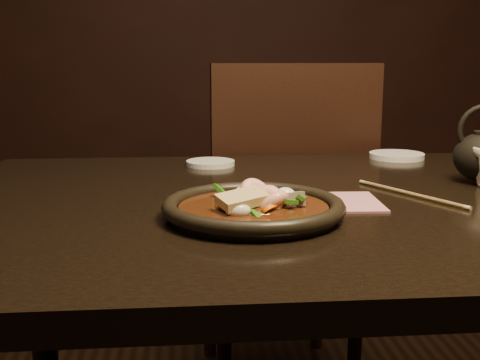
{
  "coord_description": "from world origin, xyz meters",
  "views": [
    {
      "loc": [
        -0.37,
        -0.99,
        0.98
      ],
      "look_at": [
        -0.29,
        -0.09,
        0.8
      ],
      "focal_mm": 45.0,
      "sensor_mm": 36.0,
      "label": 1
    }
  ],
  "objects": [
    {
      "name": "chopsticks",
      "position": [
        0.01,
        -0.01,
        0.75
      ],
      "size": [
        0.12,
        0.22,
        0.01
      ],
      "rotation": [
        0.0,
        0.0,
        0.47
      ],
      "color": "tan",
      "rests_on": "table"
    },
    {
      "name": "plate",
      "position": [
        -0.28,
        -0.13,
        0.76
      ],
      "size": [
        0.27,
        0.27,
        0.03
      ],
      "color": "black",
      "rests_on": "table"
    },
    {
      "name": "stirfry",
      "position": [
        -0.27,
        -0.13,
        0.77
      ],
      "size": [
        0.15,
        0.14,
        0.06
      ],
      "color": "#361909",
      "rests_on": "plate"
    },
    {
      "name": "napkin",
      "position": [
        -0.13,
        -0.05,
        0.75
      ],
      "size": [
        0.15,
        0.15,
        0.0
      ],
      "primitive_type": "cube",
      "rotation": [
        0.0,
        0.0,
        -0.05
      ],
      "color": "#B06C79",
      "rests_on": "table"
    },
    {
      "name": "saucer_right",
      "position": [
        0.12,
        0.38,
        0.76
      ],
      "size": [
        0.13,
        0.13,
        0.01
      ],
      "primitive_type": "cylinder",
      "color": "white",
      "rests_on": "table"
    },
    {
      "name": "saucer_left",
      "position": [
        -0.32,
        0.32,
        0.76
      ],
      "size": [
        0.11,
        0.11,
        0.01
      ],
      "primitive_type": "cylinder",
      "color": "white",
      "rests_on": "table"
    },
    {
      "name": "chair",
      "position": [
        -0.1,
        0.64,
        0.53
      ],
      "size": [
        0.49,
        0.49,
        0.97
      ],
      "rotation": [
        0.0,
        0.0,
        3.21
      ],
      "color": "black",
      "rests_on": "floor"
    },
    {
      "name": "table",
      "position": [
        0.0,
        0.0,
        0.67
      ],
      "size": [
        1.6,
        0.9,
        0.75
      ],
      "color": "black",
      "rests_on": "floor"
    }
  ]
}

